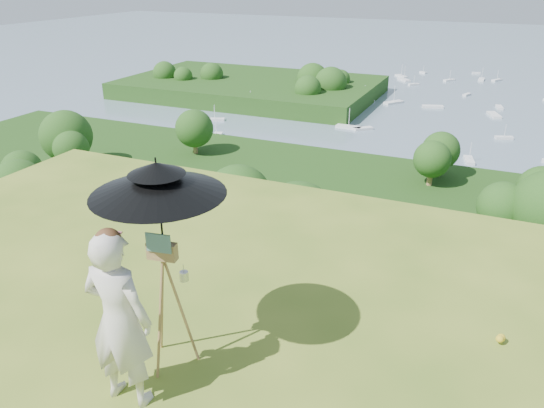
% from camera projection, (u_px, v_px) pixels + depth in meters
% --- Properties ---
extents(forest_slope, '(140.00, 56.00, 22.00)m').
position_uv_depth(forest_slope, '(426.00, 392.00, 44.91)').
color(forest_slope, '#1B3E11').
rests_on(forest_slope, bay_water).
extents(shoreline_tier, '(170.00, 28.00, 8.00)m').
position_uv_depth(shoreline_tier, '(463.00, 253.00, 81.20)').
color(shoreline_tier, '#665F51').
rests_on(shoreline_tier, bay_water).
extents(bay_water, '(700.00, 700.00, 0.00)m').
position_uv_depth(bay_water, '(504.00, 70.00, 218.39)').
color(bay_water, slate).
rests_on(bay_water, ground).
extents(peninsula, '(90.00, 60.00, 12.00)m').
position_uv_depth(peninsula, '(250.00, 79.00, 172.97)').
color(peninsula, '#1B3E11').
rests_on(peninsula, bay_water).
extents(slope_trees, '(110.00, 50.00, 6.00)m').
position_uv_depth(slope_trees, '(449.00, 247.00, 39.24)').
color(slope_trees, '#1D4F17').
rests_on(slope_trees, forest_slope).
extents(harbor_town, '(110.00, 22.00, 5.00)m').
position_uv_depth(harbor_town, '(469.00, 215.00, 78.57)').
color(harbor_town, silver).
rests_on(harbor_town, shoreline_tier).
extents(moored_boats, '(140.00, 140.00, 0.70)m').
position_uv_depth(moored_boats, '(449.00, 108.00, 156.79)').
color(moored_boats, white).
rests_on(moored_boats, bay_water).
extents(painter, '(0.69, 0.47, 1.82)m').
position_uv_depth(painter, '(119.00, 320.00, 4.82)').
color(painter, beige).
rests_on(painter, ground).
extents(field_easel, '(0.67, 0.67, 1.55)m').
position_uv_depth(field_easel, '(167.00, 300.00, 5.34)').
color(field_easel, olive).
rests_on(field_easel, ground).
extents(sun_umbrella, '(1.29, 1.29, 1.00)m').
position_uv_depth(sun_umbrella, '(160.00, 208.00, 4.96)').
color(sun_umbrella, black).
rests_on(sun_umbrella, field_easel).
extents(painter_cap, '(0.25, 0.29, 0.10)m').
position_uv_depth(painter_cap, '(107.00, 236.00, 4.47)').
color(painter_cap, '#C16978').
rests_on(painter_cap, painter).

